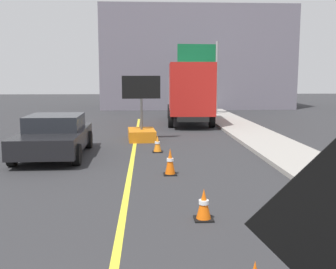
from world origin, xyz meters
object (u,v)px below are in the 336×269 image
arrow_board_trailer (142,129)px  box_truck (189,91)px  traffic_cone_mid_lane (204,205)px  pickup_car (55,136)px  highway_guide_sign (205,65)px  traffic_cone_far_lane (170,162)px  traffic_cone_curbside (157,144)px

arrow_board_trailer → box_truck: 6.78m
arrow_board_trailer → traffic_cone_mid_lane: bearing=-82.5°
pickup_car → traffic_cone_mid_lane: size_ratio=7.58×
highway_guide_sign → traffic_cone_far_lane: size_ratio=6.75×
pickup_car → highway_guide_sign: size_ratio=0.91×
pickup_car → traffic_cone_curbside: 3.54m
box_truck → pickup_car: box_truck is taller
traffic_cone_mid_lane → traffic_cone_curbside: 6.94m
arrow_board_trailer → traffic_cone_far_lane: 6.23m
traffic_cone_mid_lane → traffic_cone_far_lane: 3.57m
highway_guide_sign → traffic_cone_mid_lane: (-2.93, -20.20, -3.13)m
box_truck → traffic_cone_far_lane: 12.48m
traffic_cone_mid_lane → traffic_cone_far_lane: bearing=96.8°
box_truck → traffic_cone_far_lane: size_ratio=10.17×
pickup_car → traffic_cone_far_lane: (3.74, -2.86, -0.33)m
pickup_car → traffic_cone_curbside: size_ratio=7.59×
box_truck → traffic_cone_mid_lane: size_ratio=12.54×
highway_guide_sign → traffic_cone_far_lane: 17.26m
arrow_board_trailer → traffic_cone_mid_lane: (1.28, -9.72, -0.19)m
pickup_car → arrow_board_trailer: bearing=48.9°
highway_guide_sign → traffic_cone_curbside: bearing=-105.2°
traffic_cone_mid_lane → arrow_board_trailer: bearing=97.5°
traffic_cone_far_lane → traffic_cone_curbside: bearing=94.3°
box_truck → traffic_cone_curbside: size_ratio=12.55×
pickup_car → traffic_cone_curbside: bearing=8.2°
arrow_board_trailer → traffic_cone_far_lane: (0.85, -6.17, -0.12)m
traffic_cone_mid_lane → box_truck: bearing=85.0°
pickup_car → highway_guide_sign: 15.75m
arrow_board_trailer → highway_guide_sign: size_ratio=0.54×
box_truck → traffic_cone_mid_lane: box_truck is taller
traffic_cone_far_lane → box_truck: bearing=81.6°
box_truck → highway_guide_sign: size_ratio=1.51×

